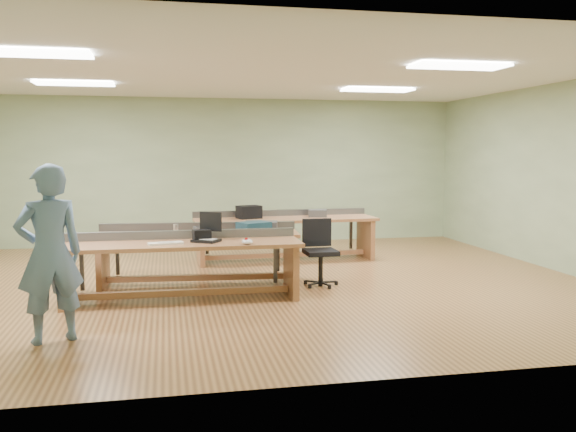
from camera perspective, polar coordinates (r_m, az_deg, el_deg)
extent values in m
plane|color=#9F6C3C|center=(8.96, -3.91, -6.26)|extent=(10.00, 10.00, 0.00)
plane|color=silver|center=(8.82, -4.05, 13.15)|extent=(10.00, 10.00, 0.00)
cube|color=#9DB488|center=(12.74, -6.31, 4.17)|extent=(10.00, 0.04, 3.00)
cube|color=#9DB488|center=(4.83, 2.17, 1.23)|extent=(10.00, 0.04, 3.00)
cube|color=#9DB488|center=(10.63, 23.86, 3.34)|extent=(0.04, 8.00, 3.00)
cube|color=white|center=(7.39, -22.64, 13.87)|extent=(1.20, 0.50, 0.03)
cube|color=white|center=(10.33, -19.36, 11.62)|extent=(1.20, 0.50, 0.03)
cube|color=white|center=(8.12, 15.72, 13.35)|extent=(1.20, 0.50, 0.03)
cube|color=white|center=(10.86, 8.37, 11.60)|extent=(1.20, 0.50, 0.03)
cube|color=#B4764C|center=(7.90, -9.94, -2.64)|extent=(3.07, 0.85, 0.05)
cube|color=#B4764C|center=(8.08, -20.13, -5.44)|extent=(0.09, 0.72, 0.70)
cube|color=#B4764C|center=(8.11, 0.29, -5.02)|extent=(0.09, 0.72, 0.70)
cube|color=#B4764C|center=(8.02, -9.86, -7.06)|extent=(2.76, 0.13, 0.08)
cube|color=#53555B|center=(8.25, -9.99, -1.72)|extent=(3.06, 0.11, 0.11)
cube|color=#B4764C|center=(8.81, -8.44, -1.73)|extent=(2.93, 1.00, 0.05)
cube|color=#B4764C|center=(9.01, -16.94, -4.17)|extent=(0.14, 0.67, 0.70)
cube|color=#B4764C|center=(8.93, 0.22, -4.00)|extent=(0.14, 0.67, 0.70)
cube|color=#B4764C|center=(8.92, -8.38, -5.71)|extent=(2.57, 0.31, 0.08)
cube|color=#53555B|center=(9.14, -8.38, -0.94)|extent=(2.87, 0.32, 0.11)
cube|color=#B4764C|center=(10.66, -0.22, -0.32)|extent=(3.21, 0.96, 0.05)
cube|color=#B4764C|center=(10.48, -8.19, -2.56)|extent=(0.11, 0.75, 0.70)
cube|color=#B4764C|center=(11.14, 7.27, -2.04)|extent=(0.11, 0.75, 0.70)
cube|color=#B4764C|center=(10.75, -0.22, -3.63)|extent=(2.88, 0.20, 0.08)
cube|color=#53555B|center=(11.03, -0.67, 0.31)|extent=(3.18, 0.19, 0.11)
imported|color=slate|center=(6.51, -21.41, -3.31)|extent=(0.77, 0.65, 1.79)
cube|color=black|center=(7.91, -7.67, -2.29)|extent=(0.41, 0.39, 0.03)
cube|color=black|center=(7.99, -7.25, -0.52)|extent=(0.27, 0.19, 0.25)
cube|color=silver|center=(7.79, -11.37, -2.52)|extent=(0.45, 0.23, 0.03)
ellipsoid|color=white|center=(7.65, -3.83, -2.40)|extent=(0.14, 0.17, 0.07)
cube|color=black|center=(7.95, -8.06, -1.83)|extent=(0.25, 0.18, 0.15)
cylinder|color=black|center=(8.71, 3.07, -5.05)|extent=(0.06, 0.06, 0.47)
cube|color=black|center=(8.66, 3.08, -3.39)|extent=(0.46, 0.46, 0.06)
cube|color=black|center=(8.82, 2.71, -1.54)|extent=(0.43, 0.06, 0.40)
cylinder|color=black|center=(8.75, 3.06, -6.34)|extent=(0.52, 0.52, 0.06)
cube|color=#143242|center=(8.79, -3.22, -1.04)|extent=(0.52, 0.47, 0.15)
cube|color=#3B3C3E|center=(9.02, -2.53, -0.92)|extent=(0.53, 0.39, 0.13)
imported|color=#3B3C3E|center=(8.82, -8.48, -1.25)|extent=(0.14, 0.14, 0.10)
cylinder|color=silver|center=(8.78, -10.45, -1.20)|extent=(0.09, 0.09, 0.13)
cube|color=black|center=(10.61, -3.68, 0.37)|extent=(0.46, 0.39, 0.22)
cube|color=#3B3C3E|center=(10.85, 2.78, 0.25)|extent=(0.36, 0.30, 0.13)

